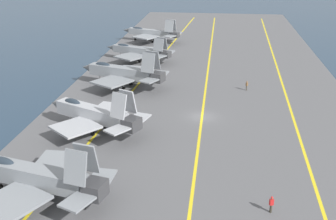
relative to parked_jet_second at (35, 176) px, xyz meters
name	(u,v)px	position (x,y,z in m)	size (l,w,h in m)	color
ground_plane	(202,119)	(23.46, -15.42, -2.86)	(2000.00, 2000.00, 0.00)	#23384C
carrier_deck	(202,118)	(23.46, -15.42, -2.66)	(199.26, 48.44, 0.40)	#565659
deck_stripe_foul_line	(294,121)	(23.46, -28.74, -2.46)	(179.33, 0.36, 0.01)	yellow
deck_stripe_centerline	(202,117)	(23.46, -15.42, -2.46)	(179.33, 0.36, 0.01)	yellow
deck_stripe_edge_line	(114,112)	(23.46, -2.09, -2.46)	(179.33, 0.36, 0.01)	yellow
parked_jet_second	(35,176)	(0.00, 0.00, 0.00)	(14.10, 16.09, 6.66)	gray
parked_jet_third	(93,114)	(16.54, -1.03, 0.08)	(12.96, 15.48, 6.68)	#A8AAAF
parked_jet_fourth	(123,72)	(35.69, -0.70, 0.23)	(13.73, 16.62, 6.96)	gray
parked_jet_fifth	(139,51)	(53.38, -0.28, -0.21)	(12.65, 15.90, 5.67)	gray
parked_jet_sixth	(152,33)	(72.59, 0.02, -0.01)	(12.09, 16.18, 6.17)	gray
crew_brown_vest	(247,85)	(36.41, -22.55, -1.51)	(0.46, 0.43, 1.73)	#4C473D
crew_red_vest	(271,204)	(0.38, -23.07, -1.50)	(0.38, 0.45, 1.76)	#383328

